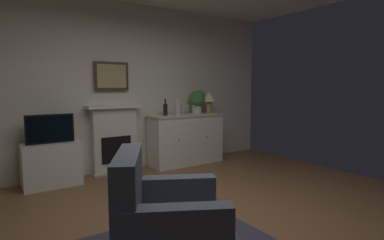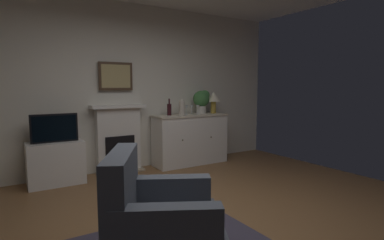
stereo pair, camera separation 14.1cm
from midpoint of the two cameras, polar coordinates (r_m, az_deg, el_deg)
ground_plane at (r=3.25m, az=2.35°, el=-20.04°), size 6.10×5.18×0.10m
wall_rear at (r=5.20m, az=-14.71°, el=5.90°), size 6.10×0.06×2.76m
fireplace_unit at (r=5.11m, az=-15.04°, el=-3.45°), size 0.87×0.30×1.10m
framed_picture at (r=5.09m, az=-15.53°, el=7.87°), size 0.55×0.04×0.45m
sideboard_cabinet at (r=5.52m, az=-1.83°, el=-3.58°), size 1.37×0.49×0.90m
table_lamp at (r=5.73m, az=2.45°, el=4.08°), size 0.26×0.26×0.40m
wine_bottle at (r=5.28m, az=-5.76°, el=2.00°), size 0.08×0.08×0.29m
wine_glass_left at (r=5.44m, az=-2.59°, el=2.30°), size 0.07×0.07×0.16m
wine_glass_center at (r=5.49m, az=-1.58°, el=2.34°), size 0.07×0.07×0.16m
wine_glass_right at (r=5.52m, az=-0.43°, el=2.37°), size 0.07×0.07×0.16m
vase_decorative at (r=5.30m, az=-3.39°, el=2.39°), size 0.11×0.11×0.28m
tv_cabinet at (r=4.78m, az=-25.49°, el=-7.48°), size 0.75×0.42×0.61m
tv_set at (r=4.67m, az=-25.73°, el=-1.50°), size 0.62×0.07×0.40m
potted_plant_small at (r=5.63m, az=0.28°, el=3.82°), size 0.30×0.30×0.43m
armchair at (r=2.40m, az=-6.74°, el=-18.67°), size 1.07×1.05×0.92m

